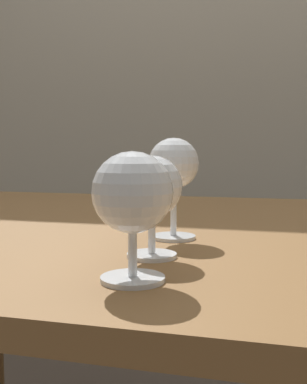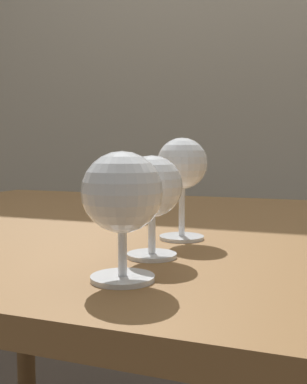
% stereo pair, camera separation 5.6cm
% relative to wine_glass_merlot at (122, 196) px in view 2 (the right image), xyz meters
% --- Properties ---
extents(back_wall, '(5.00, 0.08, 2.60)m').
position_rel_wine_glass_merlot_xyz_m(back_wall, '(-0.01, 1.61, 0.45)').
color(back_wall, '#B2A893').
rests_on(back_wall, ground_plane).
extents(dining_table, '(1.48, 0.96, 0.77)m').
position_rel_wine_glass_merlot_xyz_m(dining_table, '(-0.01, 0.36, -0.17)').
color(dining_table, brown).
rests_on(dining_table, ground_plane).
extents(wine_glass_merlot, '(0.08, 0.08, 0.13)m').
position_rel_wine_glass_merlot_xyz_m(wine_glass_merlot, '(0.00, 0.00, 0.00)').
color(wine_glass_merlot, white).
rests_on(wine_glass_merlot, dining_table).
extents(wine_glass_chardonnay, '(0.07, 0.07, 0.12)m').
position_rel_wine_glass_merlot_xyz_m(wine_glass_chardonnay, '(-0.01, 0.10, -0.00)').
color(wine_glass_chardonnay, white).
rests_on(wine_glass_chardonnay, dining_table).
extents(wine_glass_pinot, '(0.07, 0.07, 0.15)m').
position_rel_wine_glass_merlot_xyz_m(wine_glass_pinot, '(-0.01, 0.23, 0.02)').
color(wine_glass_pinot, white).
rests_on(wine_glass_pinot, dining_table).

